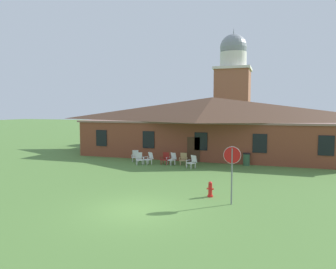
{
  "coord_description": "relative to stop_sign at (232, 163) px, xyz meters",
  "views": [
    {
      "loc": [
        5.62,
        -12.29,
        4.45
      ],
      "look_at": [
        -1.24,
        8.15,
        2.68
      ],
      "focal_mm": 33.39,
      "sensor_mm": 36.0,
      "label": 1
    }
  ],
  "objects": [
    {
      "name": "brick_building",
      "position": [
        -3.89,
        15.92,
        0.91
      ],
      "size": [
        24.48,
        10.4,
        5.6
      ],
      "color": "brown",
      "rests_on": "ground"
    },
    {
      "name": "fire_hydrant",
      "position": [
        -1.18,
        0.93,
        -1.57
      ],
      "size": [
        0.36,
        0.28,
        0.79
      ],
      "color": "red",
      "rests_on": "ground"
    },
    {
      "name": "lawn_chair_near_door",
      "position": [
        -8.36,
        8.32,
        -1.44
      ],
      "size": [
        0.84,
        0.87,
        0.96
      ],
      "color": "silver",
      "rests_on": "ground"
    },
    {
      "name": "lawn_chair_by_porch",
      "position": [
        -9.24,
        9.5,
        -1.44
      ],
      "size": [
        0.78,
        0.83,
        0.96
      ],
      "color": "silver",
      "rests_on": "ground"
    },
    {
      "name": "lawn_chair_left_end",
      "position": [
        -7.66,
        8.68,
        -1.44
      ],
      "size": [
        0.85,
        0.87,
        0.96
      ],
      "color": "white",
      "rests_on": "ground"
    },
    {
      "name": "lawn_chair_far_side",
      "position": [
        -4.93,
        9.26,
        -1.44
      ],
      "size": [
        0.72,
        0.76,
        0.96
      ],
      "color": "tan",
      "rests_on": "ground"
    },
    {
      "name": "lawn_chair_under_eave",
      "position": [
        -3.95,
        8.21,
        -1.44
      ],
      "size": [
        0.83,
        0.86,
        0.96
      ],
      "color": "silver",
      "rests_on": "ground"
    },
    {
      "name": "stop_sign",
      "position": [
        0.0,
        0.0,
        0.0
      ],
      "size": [
        0.81,
        0.07,
        2.72
      ],
      "color": "slate",
      "rests_on": "ground"
    },
    {
      "name": "trash_bin",
      "position": [
        -0.14,
        10.62,
        -1.45
      ],
      "size": [
        0.56,
        0.56,
        0.98
      ],
      "color": "#335638",
      "rests_on": "ground"
    },
    {
      "name": "lawn_chair_right_end",
      "position": [
        -5.83,
        9.05,
        -1.44
      ],
      "size": [
        0.82,
        0.85,
        0.96
      ],
      "color": "white",
      "rests_on": "ground"
    },
    {
      "name": "dome_tower",
      "position": [
        -3.94,
        32.29,
        5.32
      ],
      "size": [
        5.18,
        5.18,
        16.15
      ],
      "color": "#93563D",
      "rests_on": "ground"
    },
    {
      "name": "ground_plane",
      "position": [
        -3.89,
        -2.19,
        -1.94
      ],
      "size": [
        200.0,
        200.0,
        0.0
      ],
      "primitive_type": "plane",
      "color": "#517A38"
    },
    {
      "name": "lawn_chair_middle",
      "position": [
        -6.4,
        9.07,
        -1.44
      ],
      "size": [
        0.67,
        0.7,
        0.96
      ],
      "color": "maroon",
      "rests_on": "ground"
    }
  ]
}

